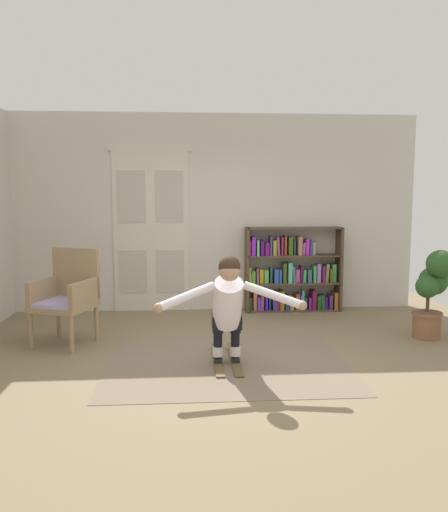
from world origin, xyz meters
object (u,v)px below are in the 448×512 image
at_px(bookshelf, 291,274).
at_px(potted_plant, 432,289).
at_px(skis_pair, 226,360).
at_px(wicker_chair, 67,294).
at_px(person_skier, 228,302).

relative_size(bookshelf, potted_plant, 1.32).
xyz_separation_m(bookshelf, skis_pair, (-1.13, -2.27, -0.52)).
bearing_deg(potted_plant, wicker_chair, 178.96).
relative_size(bookshelf, skis_pair, 1.52).
bearing_deg(wicker_chair, bookshelf, 26.81).
height_order(bookshelf, skis_pair, bookshelf).
bearing_deg(wicker_chair, potted_plant, -1.04).
bearing_deg(wicker_chair, skis_pair, -23.97).
bearing_deg(person_skier, wicker_chair, 150.32).
xyz_separation_m(bookshelf, potted_plant, (1.41, -1.55, 0.05)).
height_order(wicker_chair, person_skier, person_skier).
bearing_deg(person_skier, potted_plant, 20.37).
bearing_deg(potted_plant, skis_pair, -164.23).
height_order(wicker_chair, skis_pair, wicker_chair).
distance_m(potted_plant, person_skier, 2.71).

